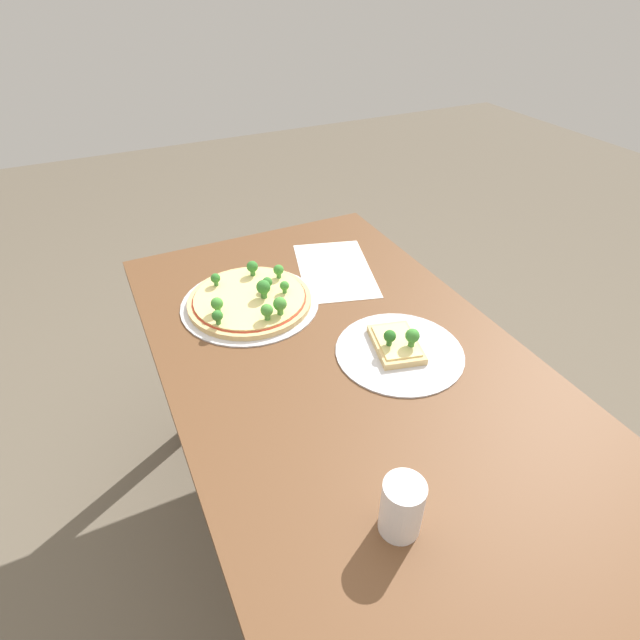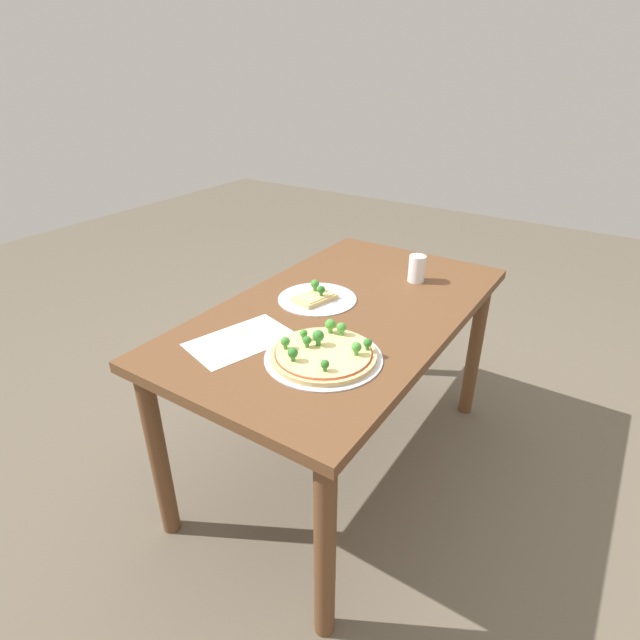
# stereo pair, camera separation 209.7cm
# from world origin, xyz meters

# --- Properties ---
(ground_plane) EXTENTS (8.00, 8.00, 0.00)m
(ground_plane) POSITION_xyz_m (0.00, 0.00, 0.00)
(ground_plane) COLOR brown
(dining_table) EXTENTS (1.36, 0.77, 0.71)m
(dining_table) POSITION_xyz_m (0.00, 0.00, 0.62)
(dining_table) COLOR brown
(dining_table) RESTS_ON ground_plane
(pizza_tray_whole) EXTENTS (0.35, 0.35, 0.07)m
(pizza_tray_whole) POSITION_xyz_m (0.31, 0.12, 0.73)
(pizza_tray_whole) COLOR silver
(pizza_tray_whole) RESTS_ON dining_table
(pizza_tray_slice) EXTENTS (0.29, 0.29, 0.07)m
(pizza_tray_slice) POSITION_xyz_m (-0.00, -0.12, 0.72)
(pizza_tray_slice) COLOR silver
(pizza_tray_slice) RESTS_ON dining_table
(drinking_cup) EXTENTS (0.07, 0.07, 0.11)m
(drinking_cup) POSITION_xyz_m (-0.36, 0.12, 0.76)
(drinking_cup) COLOR white
(drinking_cup) RESTS_ON dining_table
(paper_menu) EXTENTS (0.36, 0.28, 0.00)m
(paper_menu) POSITION_xyz_m (0.37, -0.15, 0.71)
(paper_menu) COLOR white
(paper_menu) RESTS_ON dining_table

